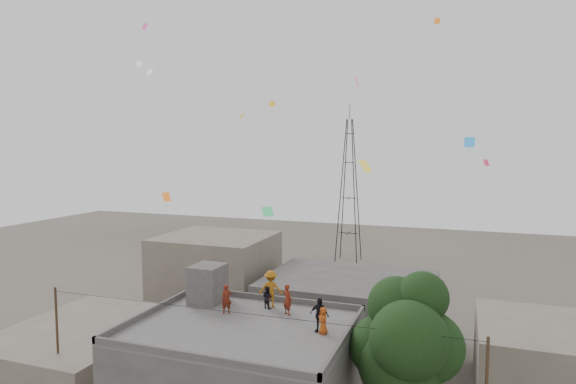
# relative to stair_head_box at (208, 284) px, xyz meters

# --- Properties ---
(parapet) EXTENTS (10.00, 8.00, 0.30)m
(parapet) POSITION_rel_stair_head_box_xyz_m (3.20, -2.60, -0.85)
(parapet) COLOR #454240
(parapet) RESTS_ON main_building
(stair_head_box) EXTENTS (1.60, 1.80, 2.00)m
(stair_head_box) POSITION_rel_stair_head_box_xyz_m (0.00, 0.00, 0.00)
(stair_head_box) COLOR #454240
(stair_head_box) RESTS_ON main_building
(neighbor_west) EXTENTS (8.00, 10.00, 4.00)m
(neighbor_west) POSITION_rel_stair_head_box_xyz_m (-7.80, -0.60, -5.10)
(neighbor_west) COLOR #685E52
(neighbor_west) RESTS_ON ground
(neighbor_north) EXTENTS (12.00, 9.00, 5.00)m
(neighbor_north) POSITION_rel_stair_head_box_xyz_m (5.20, 11.40, -4.60)
(neighbor_north) COLOR #454240
(neighbor_north) RESTS_ON ground
(neighbor_northwest) EXTENTS (9.00, 8.00, 7.00)m
(neighbor_northwest) POSITION_rel_stair_head_box_xyz_m (-6.80, 13.40, -3.60)
(neighbor_northwest) COLOR #685E52
(neighbor_northwest) RESTS_ON ground
(neighbor_east) EXTENTS (7.00, 8.00, 4.40)m
(neighbor_east) POSITION_rel_stair_head_box_xyz_m (17.20, 7.40, -4.90)
(neighbor_east) COLOR #685E52
(neighbor_east) RESTS_ON ground
(tree) EXTENTS (4.90, 4.60, 9.10)m
(tree) POSITION_rel_stair_head_box_xyz_m (10.57, -2.00, -1.00)
(tree) COLOR black
(tree) RESTS_ON ground
(transmission_tower) EXTENTS (2.97, 2.97, 20.01)m
(transmission_tower) POSITION_rel_stair_head_box_xyz_m (-0.80, 37.40, 1.97)
(transmission_tower) COLOR black
(transmission_tower) RESTS_ON ground
(person_red_adult) EXTENTS (0.66, 0.60, 1.52)m
(person_red_adult) POSITION_rel_stair_head_box_xyz_m (4.69, -0.40, -0.24)
(person_red_adult) COLOR maroon
(person_red_adult) RESTS_ON main_building
(person_orange_child) EXTENTS (0.69, 0.69, 1.21)m
(person_orange_child) POSITION_rel_stair_head_box_xyz_m (7.03, -2.20, -0.40)
(person_orange_child) COLOR #AC4513
(person_orange_child) RESTS_ON main_building
(person_dark_child) EXTENTS (0.67, 0.59, 1.13)m
(person_dark_child) POSITION_rel_stair_head_box_xyz_m (3.38, 0.15, -0.43)
(person_dark_child) COLOR black
(person_dark_child) RESTS_ON main_building
(person_dark_adult) EXTENTS (0.96, 0.53, 1.55)m
(person_dark_adult) POSITION_rel_stair_head_box_xyz_m (6.80, -2.04, -0.22)
(person_dark_adult) COLOR black
(person_dark_adult) RESTS_ON main_building
(person_orange_adult) EXTENTS (1.38, 1.02, 1.91)m
(person_orange_adult) POSITION_rel_stair_head_box_xyz_m (3.48, 0.40, -0.04)
(person_orange_adult) COLOR #9E5B12
(person_orange_adult) RESTS_ON main_building
(person_red_child) EXTENTS (0.63, 0.60, 1.44)m
(person_red_child) POSITION_rel_stair_head_box_xyz_m (1.77, -1.26, -0.28)
(person_red_child) COLOR maroon
(person_red_child) RESTS_ON main_building
(kites) EXTENTS (22.41, 16.51, 12.17)m
(kites) POSITION_rel_stair_head_box_xyz_m (3.26, 4.19, 9.20)
(kites) COLOR orange
(kites) RESTS_ON ground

